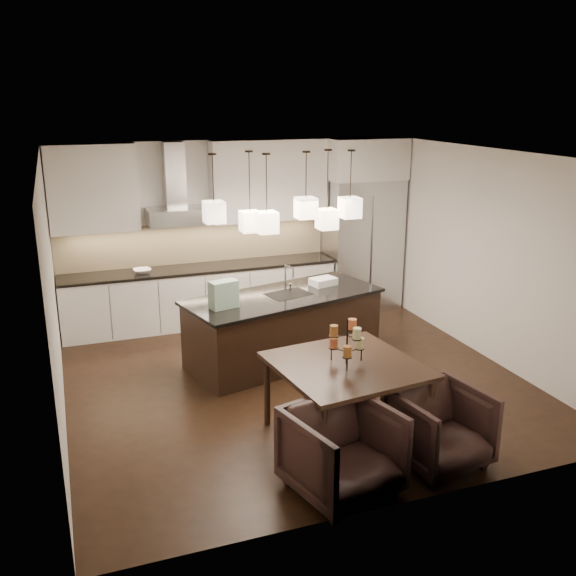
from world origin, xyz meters
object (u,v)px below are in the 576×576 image
object	(u,v)px
island_body	(283,329)
armchair_left	(342,452)
refrigerator	(362,244)
dining_table	(345,401)
armchair_right	(439,427)

from	to	relation	value
island_body	armchair_left	bearing A→B (deg)	-113.83
refrigerator	dining_table	bearing A→B (deg)	-118.21
refrigerator	island_body	bearing A→B (deg)	-138.81
refrigerator	island_body	xyz separation A→B (m)	(-2.02, -1.76, -0.63)
island_body	armchair_left	size ratio (longest dim) A/B	2.81
island_body	armchair_left	distance (m)	3.06
armchair_right	dining_table	bearing A→B (deg)	121.51
island_body	armchair_right	xyz separation A→B (m)	(0.57, -2.89, -0.06)
refrigerator	armchair_right	distance (m)	4.93
armchair_left	armchair_right	distance (m)	1.09
dining_table	armchair_left	size ratio (longest dim) A/B	1.54
armchair_left	armchair_right	world-z (taller)	armchair_left
refrigerator	dining_table	distance (m)	4.47
island_body	armchair_left	xyz separation A→B (m)	(-0.52, -3.02, -0.03)
dining_table	armchair_right	xyz separation A→B (m)	(0.65, -0.76, -0.03)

